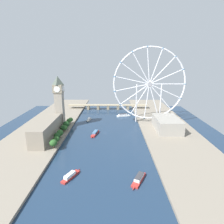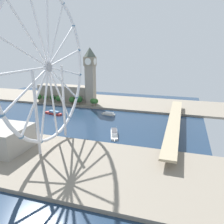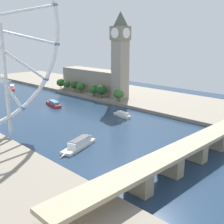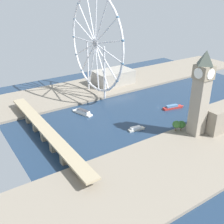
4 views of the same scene
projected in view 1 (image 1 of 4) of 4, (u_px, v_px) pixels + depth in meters
ground_plane at (105, 132)px, 311.03m from camera, size 381.32×381.32×0.00m
riverbank_left at (42, 131)px, 311.41m from camera, size 90.00×520.00×3.00m
riverbank_right at (169, 132)px, 309.87m from camera, size 90.00×520.00×3.00m
clock_tower at (59, 101)px, 319.40m from camera, size 16.65×16.65×87.75m
parliament_block at (47, 130)px, 278.04m from camera, size 22.00×87.52×26.00m
tree_row_embankment at (63, 129)px, 293.15m from camera, size 12.24×111.04×13.81m
ferris_wheel at (149, 84)px, 338.18m from camera, size 132.39×3.20×137.25m
riverside_hall at (167, 124)px, 310.09m from camera, size 38.15×60.38×21.18m
river_bridge at (108, 106)px, 458.26m from camera, size 193.32×13.23×11.79m
tour_boat_0 at (89, 119)px, 373.96m from camera, size 7.91×21.77×4.32m
tour_boat_1 at (71, 176)px, 189.05m from camera, size 16.00×27.00×5.16m
tour_boat_2 at (139, 179)px, 183.99m from camera, size 17.38×29.46×5.27m
tour_boat_3 at (95, 133)px, 300.99m from camera, size 11.38×31.46×5.07m
tour_boat_4 at (123, 115)px, 401.83m from camera, size 32.84×15.36×5.59m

